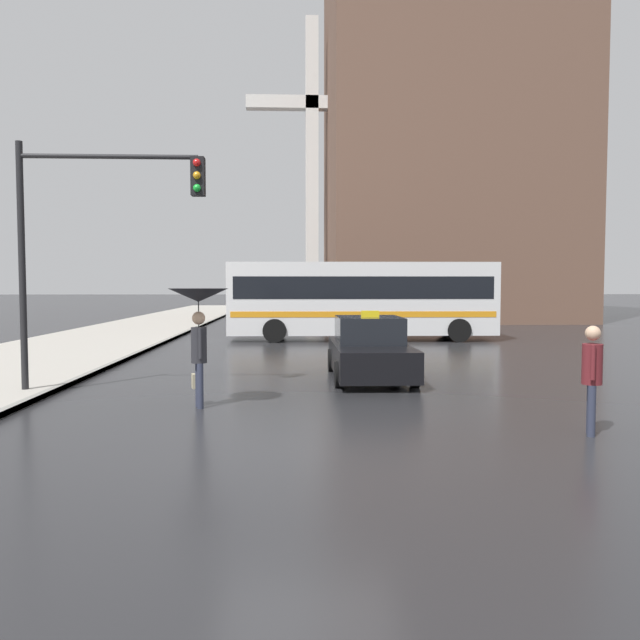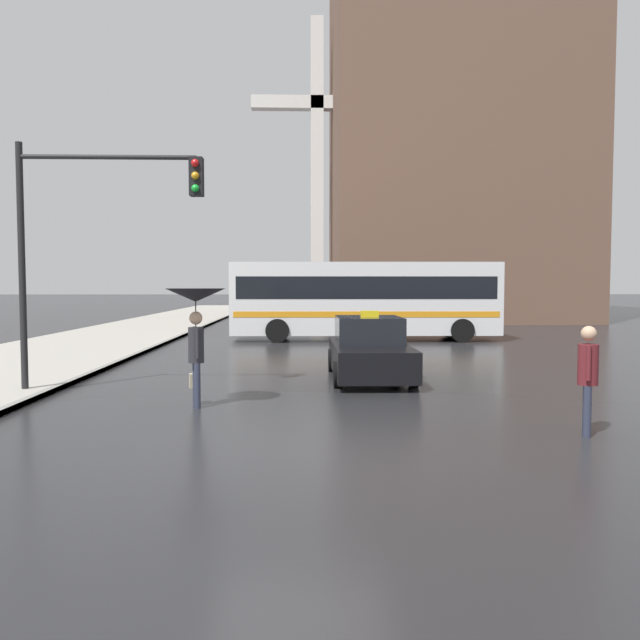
{
  "view_description": "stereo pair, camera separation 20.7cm",
  "coord_description": "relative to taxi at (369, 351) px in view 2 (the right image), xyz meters",
  "views": [
    {
      "loc": [
        -0.18,
        -8.44,
        2.31
      ],
      "look_at": [
        0.51,
        7.85,
        1.4
      ],
      "focal_mm": 35.0,
      "sensor_mm": 36.0,
      "label": 1
    },
    {
      "loc": [
        0.03,
        -8.44,
        2.31
      ],
      "look_at": [
        0.51,
        7.85,
        1.4
      ],
      "focal_mm": 35.0,
      "sensor_mm": 36.0,
      "label": 2
    }
  ],
  "objects": [
    {
      "name": "city_bus",
      "position": [
        0.97,
        10.88,
        1.12
      ],
      "size": [
        11.13,
        2.84,
        3.25
      ],
      "rotation": [
        0.0,
        0.0,
        -1.59
      ],
      "color": "silver",
      "rests_on": "ground_plane"
    },
    {
      "name": "pedestrian_with_umbrella",
      "position": [
        -3.67,
        -3.58,
        1.17
      ],
      "size": [
        1.12,
        1.12,
        2.25
      ],
      "rotation": [
        0.0,
        0.0,
        1.86
      ],
      "color": "#2D3347",
      "rests_on": "ground_plane"
    },
    {
      "name": "traffic_light",
      "position": [
        -5.95,
        -2.07,
        3.02
      ],
      "size": [
        3.88,
        0.38,
        5.28
      ],
      "color": "black",
      "rests_on": "ground_plane"
    },
    {
      "name": "taxi",
      "position": [
        0.0,
        0.0,
        0.0
      ],
      "size": [
        1.91,
        4.36,
        1.68
      ],
      "rotation": [
        0.0,
        0.0,
        3.14
      ],
      "color": "black",
      "rests_on": "ground_plane"
    },
    {
      "name": "building_tower_near",
      "position": [
        8.38,
        27.29,
        18.69
      ],
      "size": [
        15.68,
        13.99,
        38.75
      ],
      "color": "brown",
      "rests_on": "ground_plane"
    },
    {
      "name": "monument_cross",
      "position": [
        -0.55,
        29.51,
        11.28
      ],
      "size": [
        9.28,
        0.9,
        21.09
      ],
      "color": "white",
      "rests_on": "ground_plane"
    },
    {
      "name": "ground_plane",
      "position": [
        -1.7,
        -6.9,
        -0.69
      ],
      "size": [
        300.0,
        300.0,
        0.0
      ],
      "primitive_type": "plane",
      "color": "#262628"
    },
    {
      "name": "pedestrian_man",
      "position": [
        2.7,
        -6.02,
        0.31
      ],
      "size": [
        0.4,
        0.44,
        1.69
      ],
      "rotation": [
        0.0,
        0.0,
        -1.97
      ],
      "color": "#2D3347",
      "rests_on": "ground_plane"
    }
  ]
}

